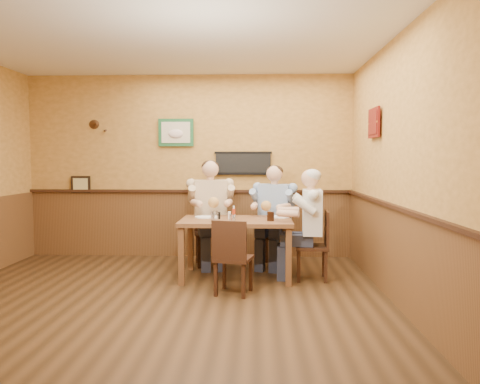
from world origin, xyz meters
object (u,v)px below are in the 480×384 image
object	(u,v)px
water_glass_left	(215,217)
hot_sauce_bottle	(234,214)
chair_right_end	(312,245)
water_glass_mid	(232,219)
chair_back_right	(275,235)
diner_blue_polo	(275,221)
salt_shaker	(229,215)
diner_white_elder	(312,230)
chair_near_side	(234,256)
pepper_shaker	(219,216)
cola_tumbler	(271,216)
diner_tan_shirt	(210,218)
chair_back_left	(210,232)
dining_table	(236,226)

from	to	relation	value
water_glass_left	hot_sauce_bottle	distance (m)	0.30
chair_right_end	water_glass_mid	xyz separation A→B (m)	(-0.98, -0.33, 0.37)
chair_back_right	water_glass_left	world-z (taller)	chair_back_right
diner_blue_polo	salt_shaker	xyz separation A→B (m)	(-0.60, -0.66, 0.16)
diner_white_elder	hot_sauce_bottle	world-z (taller)	diner_white_elder
chair_near_side	diner_white_elder	world-z (taller)	diner_white_elder
chair_near_side	chair_right_end	bearing A→B (deg)	-131.60
water_glass_mid	chair_back_right	bearing A→B (deg)	62.87
water_glass_mid	hot_sauce_bottle	xyz separation A→B (m)	(0.00, 0.31, 0.03)
diner_blue_polo	hot_sauce_bottle	xyz separation A→B (m)	(-0.54, -0.76, 0.19)
chair_near_side	pepper_shaker	bearing A→B (deg)	-59.60
diner_blue_polo	water_glass_left	size ratio (longest dim) A/B	9.54
chair_back_right	salt_shaker	world-z (taller)	chair_back_right
cola_tumbler	diner_tan_shirt	bearing A→B (deg)	134.60
diner_tan_shirt	diner_white_elder	bearing A→B (deg)	-40.42
diner_white_elder	chair_right_end	bearing A→B (deg)	180.00
chair_right_end	chair_near_side	size ratio (longest dim) A/B	1.03
diner_tan_shirt	water_glass_left	size ratio (longest dim) A/B	10.00
hot_sauce_bottle	salt_shaker	size ratio (longest dim) A/B	1.69
chair_right_end	diner_white_elder	world-z (taller)	diner_white_elder
cola_tumbler	chair_right_end	bearing A→B (deg)	9.49
salt_shaker	water_glass_left	bearing A→B (deg)	-119.28
chair_back_left	diner_blue_polo	size ratio (longest dim) A/B	0.73
chair_near_side	pepper_shaker	distance (m)	0.85
chair_near_side	water_glass_left	bearing A→B (deg)	-46.86
chair_right_end	cola_tumbler	size ratio (longest dim) A/B	7.51
chair_right_end	water_glass_left	world-z (taller)	water_glass_left
water_glass_left	hot_sauce_bottle	world-z (taller)	hot_sauce_bottle
chair_near_side	hot_sauce_bottle	bearing A→B (deg)	-73.89
hot_sauce_bottle	pepper_shaker	bearing A→B (deg)	154.20
diner_tan_shirt	diner_blue_polo	world-z (taller)	diner_tan_shirt
chair_back_left	water_glass_mid	distance (m)	1.20
chair_back_right	hot_sauce_bottle	bearing A→B (deg)	-107.92
diner_blue_polo	diner_white_elder	world-z (taller)	diner_blue_polo
cola_tumbler	hot_sauce_bottle	bearing A→B (deg)	172.28
pepper_shaker	water_glass_left	bearing A→B (deg)	-95.71
diner_tan_shirt	diner_blue_polo	size ratio (longest dim) A/B	1.05
chair_near_side	diner_white_elder	size ratio (longest dim) A/B	0.68
diner_blue_polo	pepper_shaker	world-z (taller)	diner_blue_polo
dining_table	pepper_shaker	xyz separation A→B (m)	(-0.22, 0.01, 0.14)
chair_back_right	chair_right_end	world-z (taller)	chair_back_right
diner_white_elder	diner_tan_shirt	bearing A→B (deg)	-115.25
chair_back_left	dining_table	bearing A→B (deg)	-71.34
dining_table	cola_tumbler	bearing A→B (deg)	-18.68
chair_right_end	pepper_shaker	distance (m)	1.23
dining_table	chair_back_right	bearing A→B (deg)	52.56
dining_table	water_glass_mid	distance (m)	0.42
chair_back_right	cola_tumbler	size ratio (longest dim) A/B	7.72
diner_white_elder	salt_shaker	world-z (taller)	diner_white_elder
water_glass_mid	diner_tan_shirt	bearing A→B (deg)	108.84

